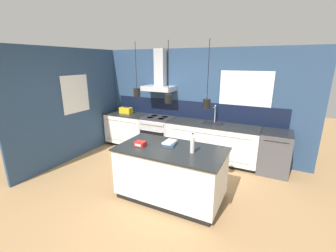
{
  "coord_description": "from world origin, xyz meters",
  "views": [
    {
      "loc": [
        1.94,
        -3.22,
        2.3
      ],
      "look_at": [
        0.01,
        0.64,
        1.05
      ],
      "focal_mm": 24.0,
      "sensor_mm": 36.0,
      "label": 1
    }
  ],
  "objects_px": {
    "oven_range": "(158,134)",
    "book_stack": "(170,143)",
    "dishwasher": "(275,152)",
    "red_supply_box": "(140,144)",
    "bottle_on_island": "(192,145)",
    "yellow_toolbox": "(126,110)"
  },
  "relations": [
    {
      "from": "oven_range",
      "to": "bottle_on_island",
      "type": "height_order",
      "value": "bottle_on_island"
    },
    {
      "from": "book_stack",
      "to": "yellow_toolbox",
      "type": "height_order",
      "value": "yellow_toolbox"
    },
    {
      "from": "oven_range",
      "to": "yellow_toolbox",
      "type": "relative_size",
      "value": 2.68
    },
    {
      "from": "bottle_on_island",
      "to": "oven_range",
      "type": "bearing_deg",
      "value": 132.16
    },
    {
      "from": "bottle_on_island",
      "to": "red_supply_box",
      "type": "relative_size",
      "value": 1.79
    },
    {
      "from": "oven_range",
      "to": "red_supply_box",
      "type": "height_order",
      "value": "red_supply_box"
    },
    {
      "from": "oven_range",
      "to": "yellow_toolbox",
      "type": "distance_m",
      "value": 1.13
    },
    {
      "from": "red_supply_box",
      "to": "bottle_on_island",
      "type": "bearing_deg",
      "value": 7.7
    },
    {
      "from": "bottle_on_island",
      "to": "red_supply_box",
      "type": "bearing_deg",
      "value": -172.3
    },
    {
      "from": "oven_range",
      "to": "dishwasher",
      "type": "relative_size",
      "value": 1.0
    },
    {
      "from": "dishwasher",
      "to": "yellow_toolbox",
      "type": "distance_m",
      "value": 3.84
    },
    {
      "from": "oven_range",
      "to": "bottle_on_island",
      "type": "relative_size",
      "value": 2.8
    },
    {
      "from": "dishwasher",
      "to": "red_supply_box",
      "type": "height_order",
      "value": "red_supply_box"
    },
    {
      "from": "book_stack",
      "to": "yellow_toolbox",
      "type": "relative_size",
      "value": 0.82
    },
    {
      "from": "bottle_on_island",
      "to": "book_stack",
      "type": "height_order",
      "value": "bottle_on_island"
    },
    {
      "from": "oven_range",
      "to": "book_stack",
      "type": "height_order",
      "value": "book_stack"
    },
    {
      "from": "bottle_on_island",
      "to": "red_supply_box",
      "type": "height_order",
      "value": "bottle_on_island"
    },
    {
      "from": "book_stack",
      "to": "yellow_toolbox",
      "type": "bearing_deg",
      "value": 142.57
    },
    {
      "from": "book_stack",
      "to": "red_supply_box",
      "type": "xyz_separation_m",
      "value": [
        -0.43,
        -0.27,
        0.01
      ]
    },
    {
      "from": "dishwasher",
      "to": "yellow_toolbox",
      "type": "height_order",
      "value": "yellow_toolbox"
    },
    {
      "from": "oven_range",
      "to": "book_stack",
      "type": "distance_m",
      "value": 2.08
    },
    {
      "from": "dishwasher",
      "to": "red_supply_box",
      "type": "distance_m",
      "value": 2.87
    }
  ]
}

